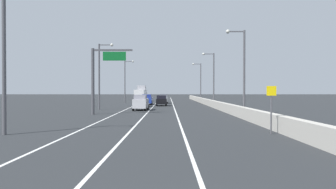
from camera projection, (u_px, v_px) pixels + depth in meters
name	position (u px, v px, depth m)	size (l,w,h in m)	color
ground_plane	(165.00, 103.00, 69.28)	(320.00, 320.00, 0.00)	#26282B
lane_stripe_left	(135.00, 105.00, 60.27)	(0.16, 130.00, 0.00)	silver
lane_stripe_center	(154.00, 105.00, 60.28)	(0.16, 130.00, 0.00)	silver
lane_stripe_right	(172.00, 105.00, 60.29)	(0.16, 130.00, 0.00)	silver
jersey_barrier_right	(219.00, 106.00, 45.30)	(0.60, 120.00, 1.10)	#B2ADA3
overhead_sign_gantry	(98.00, 73.00, 36.23)	(4.68, 0.36, 7.50)	#47474C
speed_advisory_sign	(270.00, 106.00, 19.99)	(0.60, 0.11, 3.00)	#4C4C51
lamp_post_right_second	(241.00, 66.00, 34.99)	(2.14, 0.44, 9.38)	#4C4C51
lamp_post_right_third	(211.00, 75.00, 56.44)	(2.14, 0.44, 9.38)	#4C4C51
lamp_post_right_fourth	(199.00, 79.00, 77.90)	(2.14, 0.44, 9.38)	#4C4C51
lamp_post_left_near	(7.00, 46.00, 19.48)	(2.14, 0.44, 9.38)	#4C4C51
lamp_post_left_mid	(100.00, 71.00, 45.23)	(2.14, 0.44, 9.38)	#4C4C51
lamp_post_left_far	(125.00, 78.00, 70.98)	(2.14, 0.44, 9.38)	#4C4C51
car_white_0	(141.00, 101.00, 52.78)	(1.89, 4.23, 2.02)	white
car_black_1	(160.00, 101.00, 56.80)	(2.02, 4.17, 1.87)	black
car_gray_2	(163.00, 99.00, 68.02)	(1.86, 4.24, 1.98)	slate
car_silver_3	(140.00, 102.00, 44.05)	(1.97, 4.45, 2.15)	#B7B7BC
car_blue_4	(146.00, 100.00, 60.97)	(1.97, 4.56, 2.00)	#1E389E
box_truck	(140.00, 94.00, 80.37)	(2.70, 8.66, 4.00)	silver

